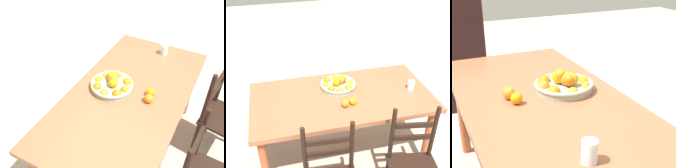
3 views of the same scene
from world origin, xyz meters
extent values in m
plane|color=#B1A395|center=(0.00, 0.00, 0.00)|extent=(12.00, 12.00, 0.00)
cube|color=#9F5A3C|center=(0.00, 0.00, 0.73)|extent=(1.71, 0.88, 0.04)
cylinder|color=#AD532F|center=(-0.78, -0.36, 0.35)|extent=(0.07, 0.07, 0.70)
cylinder|color=#AD532F|center=(0.78, -0.36, 0.35)|extent=(0.07, 0.07, 0.70)
cylinder|color=#AD532F|center=(-0.78, 0.36, 0.35)|extent=(0.07, 0.07, 0.70)
cylinder|color=black|center=(0.45, 0.59, 0.69)|extent=(0.04, 0.04, 0.47)
cylinder|color=black|center=(0.08, 0.61, 0.69)|extent=(0.04, 0.04, 0.47)
cube|color=black|center=(0.27, 0.60, 0.65)|extent=(0.34, 0.04, 0.04)
cube|color=black|center=(0.27, 0.60, 0.77)|extent=(0.34, 0.04, 0.04)
cylinder|color=black|center=(-0.27, 0.58, 0.70)|extent=(0.04, 0.04, 0.51)
cylinder|color=black|center=(-0.62, 0.64, 0.70)|extent=(0.04, 0.04, 0.51)
cube|color=black|center=(-0.44, 0.61, 0.66)|extent=(0.31, 0.08, 0.04)
cube|color=black|center=(-0.44, 0.61, 0.79)|extent=(0.31, 0.08, 0.04)
cylinder|color=#94A290|center=(0.00, -0.15, 0.77)|extent=(0.34, 0.34, 0.04)
torus|color=#94A290|center=(0.00, -0.15, 0.79)|extent=(0.35, 0.35, 0.02)
sphere|color=orange|center=(0.13, -0.16, 0.78)|extent=(0.07, 0.07, 0.07)
sphere|color=orange|center=(0.09, -0.06, 0.79)|extent=(0.08, 0.08, 0.08)
sphere|color=orange|center=(0.01, -0.03, 0.79)|extent=(0.08, 0.08, 0.08)
sphere|color=orange|center=(-0.08, -0.05, 0.79)|extent=(0.07, 0.07, 0.07)
sphere|color=orange|center=(-0.13, -0.15, 0.78)|extent=(0.06, 0.06, 0.06)
sphere|color=orange|center=(-0.08, -0.25, 0.78)|extent=(0.06, 0.06, 0.06)
sphere|color=orange|center=(0.00, -0.28, 0.78)|extent=(0.07, 0.07, 0.07)
sphere|color=orange|center=(0.09, -0.24, 0.79)|extent=(0.08, 0.08, 0.08)
sphere|color=orange|center=(0.00, -0.13, 0.85)|extent=(0.06, 0.06, 0.06)
sphere|color=orange|center=(-0.06, -0.16, 0.83)|extent=(0.07, 0.07, 0.07)
sphere|color=orange|center=(-0.02, -0.16, 0.83)|extent=(0.08, 0.08, 0.08)
sphere|color=orange|center=(0.02, -0.13, 0.83)|extent=(0.08, 0.08, 0.08)
sphere|color=orange|center=(-0.05, -0.18, 0.83)|extent=(0.07, 0.07, 0.07)
sphere|color=orange|center=(-0.06, 0.16, 0.78)|extent=(0.07, 0.07, 0.07)
sphere|color=orange|center=(0.02, 0.18, 0.78)|extent=(0.07, 0.07, 0.07)
cylinder|color=silver|center=(-0.69, 0.06, 0.80)|extent=(0.07, 0.07, 0.10)
camera|label=1|loc=(1.41, 0.60, 2.12)|focal=41.14mm
camera|label=2|loc=(0.58, 2.14, 2.26)|focal=44.97mm
camera|label=3|loc=(-1.61, 0.60, 1.51)|focal=52.46mm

